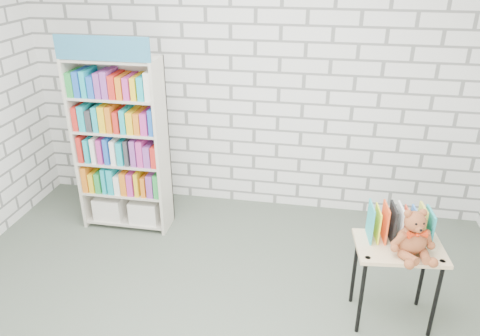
# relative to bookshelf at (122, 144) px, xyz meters

# --- Properties ---
(room_shell) EXTENTS (4.52, 4.02, 2.81)m
(room_shell) POSITION_rel_bookshelf_xyz_m (1.13, -1.36, 0.95)
(room_shell) COLOR silver
(room_shell) RESTS_ON ground
(bookshelf) EXTENTS (0.82, 0.32, 1.83)m
(bookshelf) POSITION_rel_bookshelf_xyz_m (0.00, 0.00, 0.00)
(bookshelf) COLOR beige
(bookshelf) RESTS_ON ground
(display_table) EXTENTS (0.62, 0.46, 0.63)m
(display_table) POSITION_rel_bookshelf_xyz_m (2.37, -0.90, -0.29)
(display_table) COLOR tan
(display_table) RESTS_ON ground
(table_books) EXTENTS (0.42, 0.22, 0.24)m
(table_books) POSITION_rel_bookshelf_xyz_m (2.36, -0.80, -0.09)
(table_books) COLOR teal
(table_books) RESTS_ON display_table
(teddy_bear) EXTENTS (0.30, 0.29, 0.33)m
(teddy_bear) POSITION_rel_bookshelf_xyz_m (2.43, -0.99, -0.08)
(teddy_bear) COLOR brown
(teddy_bear) RESTS_ON display_table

